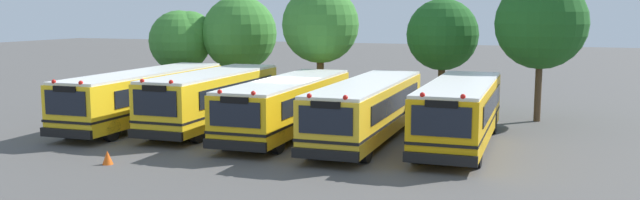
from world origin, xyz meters
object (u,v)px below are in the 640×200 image
at_px(school_bus_4, 460,111).
at_px(tree_4, 542,24).
at_px(school_bus_0, 145,95).
at_px(tree_0, 183,39).
at_px(tree_2, 321,26).
at_px(traffic_cone, 108,157).
at_px(school_bus_3, 368,108).
at_px(school_bus_2, 288,104).
at_px(tree_3, 441,35).
at_px(tree_1, 242,34).
at_px(school_bus_1, 213,97).

xyz_separation_m(school_bus_4, tree_4, (2.81, 7.23, 3.37)).
height_order(school_bus_0, tree_4, tree_4).
xyz_separation_m(school_bus_4, tree_0, (-17.62, 7.51, 2.31)).
bearing_deg(tree_2, school_bus_0, -131.65).
height_order(tree_0, traffic_cone, tree_0).
relative_size(school_bus_3, tree_4, 1.60).
bearing_deg(school_bus_2, school_bus_4, 178.63).
height_order(school_bus_0, school_bus_3, school_bus_0).
relative_size(school_bus_2, tree_4, 1.55).
distance_m(school_bus_2, tree_3, 10.73).
height_order(school_bus_3, traffic_cone, school_bus_3).
relative_size(school_bus_2, school_bus_4, 1.07).
bearing_deg(tree_2, school_bus_4, -39.60).
bearing_deg(tree_4, school_bus_4, -111.20).
xyz_separation_m(school_bus_3, tree_1, (-10.42, 8.78, 2.67)).
distance_m(school_bus_0, traffic_cone, 8.55).
bearing_deg(school_bus_1, tree_4, -154.77).
bearing_deg(school_bus_0, tree_4, -159.37).
xyz_separation_m(tree_0, tree_2, (9.00, -0.37, 0.89)).
bearing_deg(tree_2, tree_3, 16.29).
bearing_deg(school_bus_2, school_bus_3, 176.74).
distance_m(school_bus_2, tree_4, 13.11).
relative_size(school_bus_0, tree_2, 1.68).
height_order(school_bus_0, school_bus_2, school_bus_0).
height_order(school_bus_4, tree_4, tree_4).
xyz_separation_m(school_bus_2, traffic_cone, (-3.75, -7.62, -1.10)).
distance_m(school_bus_0, school_bus_4, 15.04).
relative_size(school_bus_0, school_bus_3, 1.01).
bearing_deg(school_bus_4, tree_2, -40.75).
distance_m(school_bus_3, school_bus_4, 3.84).
bearing_deg(tree_0, tree_1, 18.57).
distance_m(school_bus_0, school_bus_1, 3.63).
height_order(school_bus_1, school_bus_3, school_bus_1).
xyz_separation_m(school_bus_3, school_bus_4, (3.84, 0.14, 0.06)).
xyz_separation_m(tree_0, tree_4, (20.43, -0.27, 1.06)).
relative_size(tree_0, tree_2, 0.81).
distance_m(tree_4, traffic_cone, 21.01).
xyz_separation_m(tree_0, traffic_cone, (6.33, -15.17, -3.49)).
distance_m(tree_0, traffic_cone, 16.81).
xyz_separation_m(school_bus_2, tree_1, (-6.72, 8.68, 2.69)).
bearing_deg(school_bus_2, school_bus_0, -1.45).
bearing_deg(tree_1, tree_2, -14.93).
distance_m(school_bus_1, tree_0, 9.94).
bearing_deg(school_bus_0, school_bus_2, 178.60).
xyz_separation_m(school_bus_1, tree_4, (14.22, 7.14, 3.36)).
height_order(tree_0, tree_4, tree_4).
bearing_deg(tree_3, school_bus_1, -135.48).
relative_size(school_bus_1, school_bus_3, 0.87).
bearing_deg(school_bus_2, school_bus_1, -3.69).
bearing_deg(school_bus_3, tree_3, -100.07).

